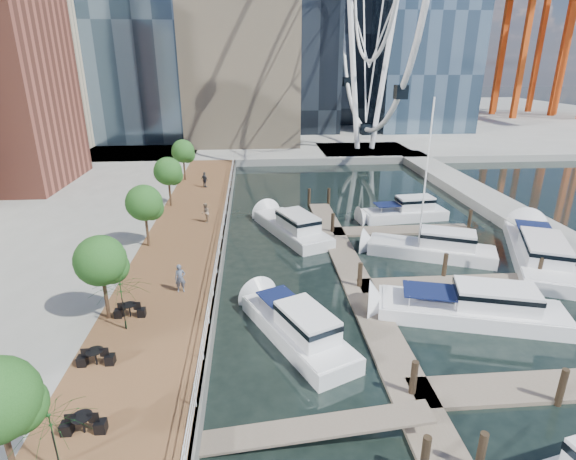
{
  "coord_description": "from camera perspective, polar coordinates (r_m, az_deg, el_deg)",
  "views": [
    {
      "loc": [
        -3.64,
        -17.29,
        13.61
      ],
      "look_at": [
        -1.35,
        11.11,
        3.0
      ],
      "focal_mm": 28.0,
      "sensor_mm": 36.0,
      "label": 1
    }
  ],
  "objects": [
    {
      "name": "yacht_foreground",
      "position": [
        27.9,
        21.96,
        -10.42
      ],
      "size": [
        11.52,
        5.91,
        2.15
      ],
      "primitive_type": null,
      "rotation": [
        0.0,
        0.0,
        1.29
      ],
      "color": "white",
      "rests_on": "ground"
    },
    {
      "name": "breakwater",
      "position": [
        46.06,
        26.53,
        1.68
      ],
      "size": [
        4.0,
        60.0,
        1.0
      ],
      "primitive_type": "cube",
      "color": "gray",
      "rests_on": "ground"
    },
    {
      "name": "seawall",
      "position": [
        34.93,
        -8.15,
        -1.84
      ],
      "size": [
        0.25,
        60.0,
        1.0
      ],
      "primitive_type": "cube",
      "color": "#595954",
      "rests_on": "ground"
    },
    {
      "name": "floating_docks",
      "position": [
        32.41,
        16.86,
        -4.39
      ],
      "size": [
        16.0,
        34.0,
        2.6
      ],
      "color": "#6D6051",
      "rests_on": "ground"
    },
    {
      "name": "moored_yachts",
      "position": [
        33.57,
        17.38,
        -4.5
      ],
      "size": [
        26.06,
        33.47,
        11.5
      ],
      "color": "silver",
      "rests_on": "ground"
    },
    {
      "name": "cafe_seating",
      "position": [
        19.56,
        -24.61,
        -17.23
      ],
      "size": [
        3.47,
        14.95,
        2.69
      ],
      "color": "#0E361E",
      "rests_on": "ground"
    },
    {
      "name": "pedestrian_near",
      "position": [
        27.02,
        -13.53,
        -5.99
      ],
      "size": [
        0.68,
        0.5,
        1.71
      ],
      "primitive_type": "imported",
      "rotation": [
        0.0,
        0.0,
        0.15
      ],
      "color": "#4F586A",
      "rests_on": "boardwalk"
    },
    {
      "name": "street_trees",
      "position": [
        33.56,
        -17.82,
        3.3
      ],
      "size": [
        2.6,
        42.6,
        4.6
      ],
      "color": "#3F2B1C",
      "rests_on": "ground"
    },
    {
      "name": "land_far",
      "position": [
        120.07,
        -2.94,
        14.13
      ],
      "size": [
        200.0,
        114.0,
        1.0
      ],
      "primitive_type": "cube",
      "color": "gray",
      "rests_on": "ground"
    },
    {
      "name": "cafe_tables",
      "position": [
        20.72,
        -23.83,
        -17.82
      ],
      "size": [
        2.5,
        13.7,
        0.74
      ],
      "color": "black",
      "rests_on": "ground"
    },
    {
      "name": "ground",
      "position": [
        22.31,
        6.03,
        -17.32
      ],
      "size": [
        520.0,
        520.0,
        0.0
      ],
      "primitive_type": "plane",
      "color": "black",
      "rests_on": "ground"
    },
    {
      "name": "pedestrian_mid",
      "position": [
        38.27,
        -10.45,
        2.15
      ],
      "size": [
        0.7,
        0.86,
        1.66
      ],
      "primitive_type": "imported",
      "rotation": [
        0.0,
        0.0,
        -1.48
      ],
      "color": "gray",
      "rests_on": "boardwalk"
    },
    {
      "name": "boardwalk",
      "position": [
        35.26,
        -13.02,
        -1.96
      ],
      "size": [
        6.0,
        60.0,
        1.0
      ],
      "primitive_type": "cube",
      "color": "brown",
      "rests_on": "ground"
    },
    {
      "name": "pier",
      "position": [
        72.69,
        9.65,
        9.75
      ],
      "size": [
        14.0,
        12.0,
        1.0
      ],
      "primitive_type": "cube",
      "color": "gray",
      "rests_on": "ground"
    },
    {
      "name": "port_cranes",
      "position": [
        133.73,
        29.7,
        20.71
      ],
      "size": [
        40.0,
        52.0,
        38.0
      ],
      "color": "#D84C14",
      "rests_on": "ground"
    },
    {
      "name": "pedestrian_far",
      "position": [
        49.44,
        -10.54,
        6.31
      ],
      "size": [
        0.99,
        0.98,
        1.68
      ],
      "primitive_type": "imported",
      "rotation": [
        0.0,
        0.0,
        2.37
      ],
      "color": "#2F333B",
      "rests_on": "boardwalk"
    },
    {
      "name": "railing",
      "position": [
        34.57,
        -8.4,
        -0.27
      ],
      "size": [
        0.1,
        60.0,
        1.05
      ],
      "primitive_type": null,
      "color": "white",
      "rests_on": "boardwalk"
    }
  ]
}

